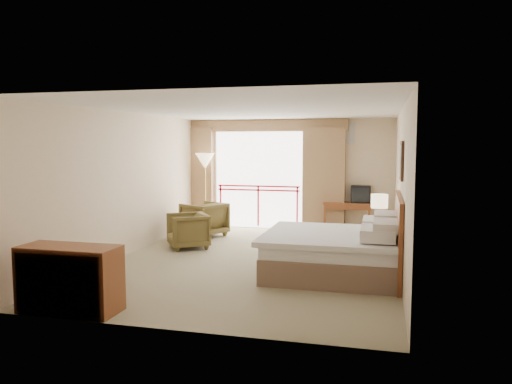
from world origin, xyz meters
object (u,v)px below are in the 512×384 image
(table_lamp, at_px, (379,202))
(desk, at_px, (348,209))
(armchair_far, at_px, (204,236))
(nightstand, at_px, (379,241))
(tv, at_px, (361,194))
(armchair_near, at_px, (188,248))
(wastebasket, at_px, (318,231))
(dresser, at_px, (70,279))
(floor_lamp, at_px, (205,164))
(bed, at_px, (336,251))
(side_table, at_px, (191,224))

(table_lamp, bearing_deg, desk, 106.17)
(armchair_far, bearing_deg, nightstand, 100.47)
(nightstand, xyz_separation_m, tv, (-0.44, 2.54, 0.62))
(armchair_far, distance_m, armchair_near, 1.33)
(desk, height_order, wastebasket, desk)
(tv, bearing_deg, dresser, -122.43)
(nightstand, xyz_separation_m, dresser, (-3.74, -4.02, 0.11))
(desk, height_order, armchair_near, desk)
(desk, bearing_deg, floor_lamp, -170.28)
(desk, bearing_deg, wastebasket, -118.17)
(armchair_far, xyz_separation_m, floor_lamp, (-0.34, 1.03, 1.61))
(bed, xyz_separation_m, armchair_near, (-3.09, 1.34, -0.38))
(desk, xyz_separation_m, side_table, (-3.20, -2.03, -0.17))
(side_table, bearing_deg, table_lamp, -7.46)
(bed, distance_m, dresser, 4.05)
(nightstand, bearing_deg, table_lamp, 89.48)
(table_lamp, bearing_deg, bed, -114.65)
(tv, relative_size, armchair_far, 0.52)
(nightstand, relative_size, desk, 0.56)
(wastebasket, bearing_deg, nightstand, -51.32)
(wastebasket, height_order, armchair_far, armchair_far)
(tv, bearing_deg, armchair_near, -147.58)
(desk, bearing_deg, armchair_far, -152.26)
(desk, height_order, floor_lamp, floor_lamp)
(armchair_near, bearing_deg, desk, 97.77)
(bed, height_order, armchair_near, bed)
(table_lamp, distance_m, wastebasket, 2.28)
(bed, bearing_deg, side_table, 149.16)
(bed, distance_m, side_table, 3.82)
(bed, xyz_separation_m, nightstand, (0.66, 1.39, -0.07))
(bed, bearing_deg, wastebasket, 102.43)
(armchair_near, bearing_deg, tv, 94.50)
(wastebasket, height_order, armchair_near, armchair_near)
(bed, bearing_deg, table_lamp, 65.35)
(side_table, bearing_deg, tv, 29.39)
(wastebasket, xyz_separation_m, dresser, (-2.41, -5.69, 0.27))
(tv, distance_m, armchair_far, 3.79)
(wastebasket, height_order, floor_lamp, floor_lamp)
(armchair_near, bearing_deg, side_table, 163.48)
(table_lamp, bearing_deg, wastebasket, 129.53)
(bed, xyz_separation_m, dresser, (-3.08, -2.63, 0.04))
(desk, xyz_separation_m, armchair_near, (-3.01, -2.65, -0.56))
(table_lamp, bearing_deg, floor_lamp, 152.04)
(tv, height_order, floor_lamp, floor_lamp)
(nightstand, xyz_separation_m, wastebasket, (-1.34, 1.67, -0.16))
(armchair_far, distance_m, floor_lamp, 1.94)
(nightstand, bearing_deg, dresser, -133.49)
(wastebasket, distance_m, armchair_far, 2.58)
(wastebasket, distance_m, side_table, 2.84)
(bed, height_order, tv, tv)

